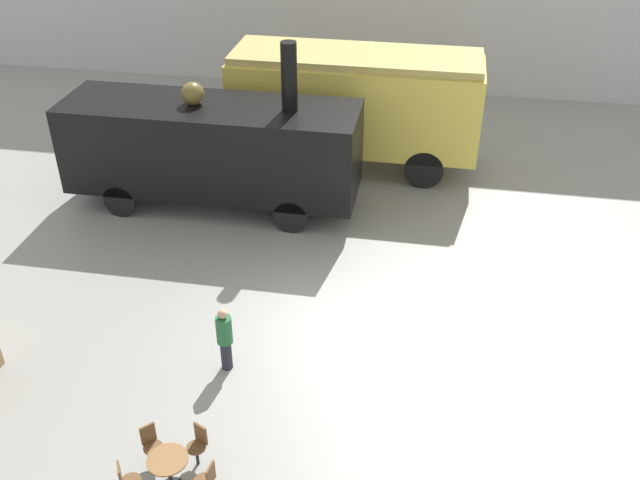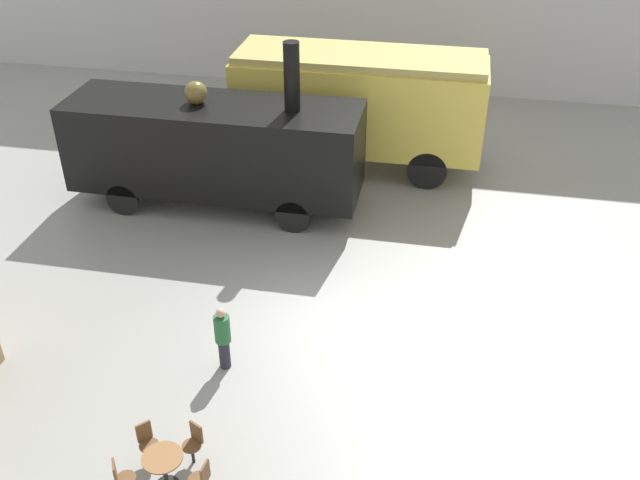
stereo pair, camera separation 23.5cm
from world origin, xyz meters
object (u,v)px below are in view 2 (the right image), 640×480
(steam_locomotive, at_px, (215,145))
(visitor_person, at_px, (223,336))
(passenger_coach_vintage, at_px, (359,100))
(cafe_table_near, at_px, (164,465))

(steam_locomotive, relative_size, visitor_person, 5.36)
(passenger_coach_vintage, bearing_deg, cafe_table_near, -96.29)
(passenger_coach_vintage, relative_size, visitor_person, 4.96)
(steam_locomotive, height_order, visitor_person, steam_locomotive)
(passenger_coach_vintage, height_order, visitor_person, passenger_coach_vintage)
(steam_locomotive, relative_size, cafe_table_near, 11.01)
(passenger_coach_vintage, relative_size, steam_locomotive, 0.93)
(steam_locomotive, bearing_deg, passenger_coach_vintage, 42.32)
(cafe_table_near, bearing_deg, steam_locomotive, 102.38)
(cafe_table_near, xyz_separation_m, visitor_person, (0.10, 3.19, 0.28))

